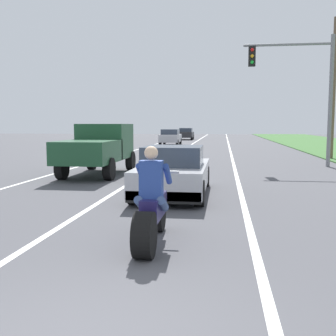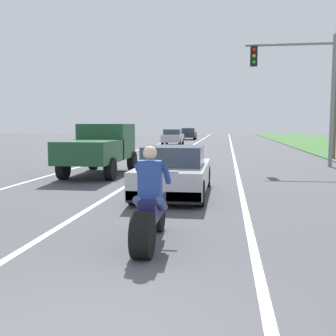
{
  "view_description": "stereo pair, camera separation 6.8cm",
  "coord_description": "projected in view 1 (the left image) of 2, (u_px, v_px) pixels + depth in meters",
  "views": [
    {
      "loc": [
        1.29,
        -2.97,
        1.96
      ],
      "look_at": [
        0.08,
        5.91,
        1.0
      ],
      "focal_mm": 43.67,
      "sensor_mm": 36.0,
      "label": 1
    },
    {
      "loc": [
        1.35,
        -2.97,
        1.96
      ],
      "look_at": [
        0.08,
        5.91,
        1.0
      ],
      "focal_mm": 43.67,
      "sensor_mm": 36.0,
      "label": 2
    }
  ],
  "objects": [
    {
      "name": "lane_stripe_right_solid",
      "position": [
        232.0,
        160.0,
        22.78
      ],
      "size": [
        0.14,
        120.0,
        0.01
      ],
      "primitive_type": "cube",
      "color": "white",
      "rests_on": "ground"
    },
    {
      "name": "sports_car_silver",
      "position": [
        174.0,
        172.0,
        11.35
      ],
      "size": [
        1.84,
        4.3,
        1.37
      ],
      "color": "#B7B7BC",
      "rests_on": "ground"
    },
    {
      "name": "traffic_light_mast_near",
      "position": [
        304.0,
        81.0,
        18.75
      ],
      "size": [
        4.07,
        0.34,
        6.0
      ],
      "color": "gray",
      "rests_on": "ground"
    },
    {
      "name": "pickup_truck_left_lane_dark_green",
      "position": [
        99.0,
        146.0,
        15.96
      ],
      "size": [
        2.02,
        4.8,
        1.98
      ],
      "color": "#1E4C2D",
      "rests_on": "ground"
    },
    {
      "name": "distant_car_further_ahead",
      "position": [
        186.0,
        134.0,
        52.75
      ],
      "size": [
        1.8,
        4.0,
        1.5
      ],
      "color": "#262628",
      "rests_on": "ground"
    },
    {
      "name": "lane_stripe_left_solid",
      "position": [
        107.0,
        158.0,
        23.74
      ],
      "size": [
        0.14,
        120.0,
        0.01
      ],
      "primitive_type": "cube",
      "color": "white",
      "rests_on": "ground"
    },
    {
      "name": "motorcycle_with_rider",
      "position": [
        151.0,
        210.0,
        6.53
      ],
      "size": [
        0.7,
        2.21,
        1.62
      ],
      "color": "black",
      "rests_on": "ground"
    },
    {
      "name": "utility_pole_roadside",
      "position": [
        333.0,
        89.0,
        22.66
      ],
      "size": [
        0.24,
        0.24,
        7.8
      ],
      "primitive_type": "cylinder",
      "color": "brown",
      "rests_on": "ground"
    },
    {
      "name": "lane_stripe_centre_dashed",
      "position": [
        169.0,
        159.0,
        23.26
      ],
      "size": [
        0.14,
        120.0,
        0.01
      ],
      "primitive_type": "cube",
      "color": "white",
      "rests_on": "ground"
    },
    {
      "name": "distant_car_far_ahead",
      "position": [
        170.0,
        137.0,
        39.11
      ],
      "size": [
        1.8,
        4.0,
        1.5
      ],
      "color": "#B2B2B7",
      "rests_on": "ground"
    }
  ]
}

